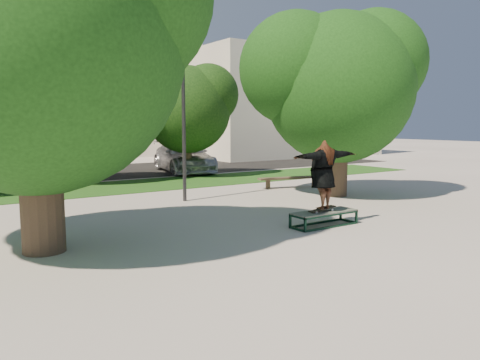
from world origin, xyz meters
TOP-DOWN VIEW (x-y plane):
  - ground at (0.00, 0.00)m, footprint 120.00×120.00m
  - grass_strip at (1.00, 9.50)m, footprint 30.00×4.00m
  - asphalt_strip at (0.00, 16.00)m, footprint 40.00×8.00m
  - tree_left at (-4.29, 1.09)m, footprint 6.96×5.95m
  - tree_right at (5.92, 3.08)m, footprint 6.24×5.33m
  - bg_tree_mid at (-1.08, 12.08)m, footprint 5.76×4.92m
  - bg_tree_right at (4.43, 11.57)m, footprint 5.04×4.31m
  - lamppost at (1.00, 5.00)m, footprint 0.25×0.15m
  - side_building at (18.00, 22.00)m, footprint 15.00×10.00m
  - grind_box at (2.16, -0.37)m, footprint 1.80×0.60m
  - skater_rig at (2.09, -0.37)m, footprint 2.11×0.63m
  - bench at (6.09, 5.56)m, footprint 2.83×1.02m
  - car_grey at (-1.50, 13.50)m, footprint 3.03×5.75m
  - car_silver_b at (5.33, 13.57)m, footprint 3.25×5.93m

SIDE VIEW (x-z plane):
  - ground at x=0.00m, z-range 0.00..0.00m
  - asphalt_strip at x=0.00m, z-range 0.00..0.01m
  - grass_strip at x=1.00m, z-range 0.00..0.02m
  - grind_box at x=2.16m, z-range 0.00..0.38m
  - bench at x=6.09m, z-range 0.15..0.58m
  - car_grey at x=-1.50m, z-range 0.00..1.54m
  - car_silver_b at x=5.33m, z-range 0.00..1.63m
  - skater_rig at x=2.09m, z-range 0.41..2.20m
  - lamppost at x=1.00m, z-range 0.10..6.21m
  - bg_tree_right at x=4.43m, z-range 0.77..6.21m
  - side_building at x=18.00m, z-range 0.00..8.00m
  - bg_tree_mid at x=-1.08m, z-range 0.90..7.14m
  - tree_right at x=5.92m, z-range 0.84..7.35m
  - tree_left at x=-4.29m, z-range 0.86..7.98m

